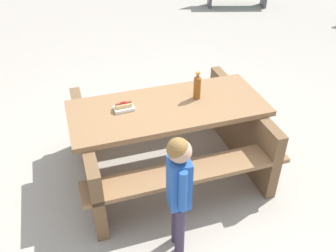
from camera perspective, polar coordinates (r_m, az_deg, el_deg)
name	(u,v)px	position (r m, az deg, el deg)	size (l,w,h in m)	color
ground_plane	(168,167)	(3.79, 0.00, -6.49)	(30.00, 30.00, 0.00)	#ADA599
picnic_table	(168,133)	(3.50, 0.00, -1.07)	(1.85, 1.46, 0.75)	olive
soda_bottle	(197,86)	(3.40, 4.59, 6.19)	(0.07, 0.07, 0.27)	brown
hotdog_tray	(124,107)	(3.28, -6.92, 2.98)	(0.18, 0.11, 0.08)	white
child_in_coat	(179,184)	(2.61, 1.70, -8.98)	(0.18, 0.27, 1.10)	#3F334C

